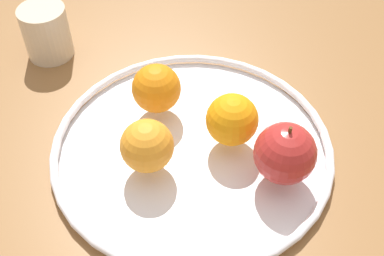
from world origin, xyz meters
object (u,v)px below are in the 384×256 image
Objects in this scene: orange_front_left at (156,88)px; ambient_mug at (46,32)px; apple at (285,153)px; fruit_bowl at (192,146)px; orange_front_right at (147,146)px; orange_center at (232,120)px.

orange_front_left is 24.65cm from ambient_mug.
apple is 0.78× the size of ambient_mug.
ambient_mug is (33.12, 3.65, 3.59)cm from fruit_bowl.
apple is 1.23× the size of orange_front_left.
fruit_bowl is at bearing 173.98° from orange_front_left.
apple reaches higher than ambient_mug.
orange_front_left is 11.02cm from orange_front_right.
fruit_bowl is at bearing 24.04° from apple.
orange_front_left and orange_front_right have the same top height.
apple is 21.26cm from orange_front_left.
orange_front_right is at bearing 134.99° from orange_front_left.
orange_front_left is at bearing -169.27° from ambient_mug.
orange_center is at bearing 3.63° from apple.
ambient_mug is at bearing 13.10° from orange_center.
orange_center is (-2.92, -4.74, 4.54)cm from fruit_bowl.
fruit_bowl is 33.51cm from ambient_mug.
apple reaches higher than fruit_bowl.
orange_center is at bearing -121.66° from fruit_bowl.
orange_center is 0.63× the size of ambient_mug.
orange_front_left is at bearing -45.01° from orange_front_right.
fruit_bowl is 5.47× the size of orange_center.
ambient_mug is at bearing 11.25° from apple.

